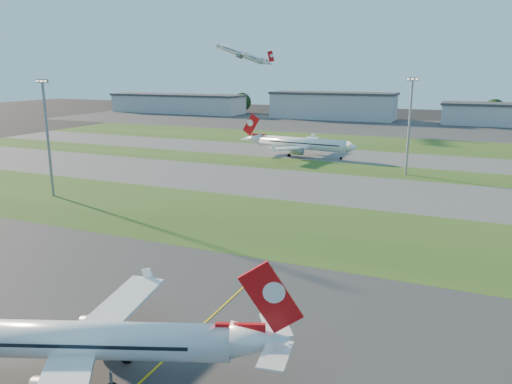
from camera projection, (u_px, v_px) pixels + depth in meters
The scene contains 17 objects.
grass_strip_a at pixel (281, 225), 91.37m from camera, with size 300.00×34.00×0.01m, color #274717.
taxiway_a at pixel (329, 187), 120.76m from camera, with size 300.00×32.00×0.01m, color #515154.
grass_strip_b at pixel (353, 169), 143.02m from camera, with size 300.00×18.00×0.01m, color #274717.
taxiway_b at pixel (368, 157), 162.61m from camera, with size 300.00×26.00×0.01m, color #515154.
grass_strip_c at pixel (385, 144), 191.99m from camera, with size 300.00×40.00×0.01m, color #274717.
apron_far at pixel (405, 128), 245.41m from camera, with size 400.00×80.00×0.01m, color #333335.
airliner_parked at pixel (87, 341), 45.47m from camera, with size 31.90×27.03×10.46m.
airliner_taxiing at pixel (302, 144), 162.99m from camera, with size 37.92×32.05×11.84m.
airliner_departing at pixel (242, 54), 250.46m from camera, with size 26.09×22.35×8.93m.
light_mast_west at pixel (47, 130), 109.16m from camera, with size 3.20×0.70×25.80m.
light_mast_centre at pixel (410, 120), 131.89m from camera, with size 3.20×0.70×25.80m.
hangar_far_west at pixel (177, 103), 328.80m from camera, with size 91.80×23.00×12.20m.
hangar_west at pixel (333, 106), 287.75m from camera, with size 71.40×23.00×15.20m.
tree_far_west at pixel (139, 100), 355.80m from camera, with size 11.00×11.00×12.00m.
tree_west at pixel (242, 102), 326.42m from camera, with size 12.10×12.10×13.20m.
tree_mid_west at pixel (380, 109), 288.28m from camera, with size 9.90×9.90×10.80m.
tree_mid_east at pixel (494, 110), 267.46m from camera, with size 11.55×11.55×12.60m.
Camera 1 is at (30.61, -29.86, 27.75)m, focal length 35.00 mm.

